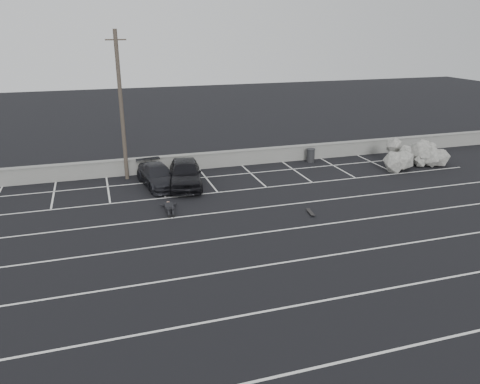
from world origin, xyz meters
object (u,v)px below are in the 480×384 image
object	(u,v)px
utility_pole	(121,107)
skateboard	(311,213)
trash_bin	(311,155)
person	(169,205)
car_left	(185,173)
car_right	(158,176)
riprap_pile	(418,158)

from	to	relation	value
utility_pole	skateboard	distance (m)	12.95
trash_bin	person	world-z (taller)	trash_bin
car_left	person	size ratio (longest dim) A/B	1.93
car_right	person	distance (m)	3.98
riprap_pile	skateboard	xyz separation A→B (m)	(-10.80, -5.79, -0.47)
car_left	trash_bin	xyz separation A→B (m)	(9.43, 2.53, -0.32)
riprap_pile	trash_bin	bearing A→B (deg)	155.04
trash_bin	utility_pole	bearing A→B (deg)	-179.72
car_left	utility_pole	distance (m)	5.49
car_left	skateboard	world-z (taller)	car_left
car_right	trash_bin	distance (m)	11.16
person	car_right	bearing A→B (deg)	93.52
car_right	riprap_pile	bearing A→B (deg)	-12.36
car_left	skateboard	size ratio (longest dim) A/B	5.90
riprap_pile	car_right	bearing A→B (deg)	176.63
car_right	trash_bin	xyz separation A→B (m)	(10.97, 2.03, -0.15)
riprap_pile	person	xyz separation A→B (m)	(-17.57, -2.93, -0.31)
car_left	riprap_pile	distance (m)	16.02
utility_pole	trash_bin	size ratio (longest dim) A/B	9.39
car_right	utility_pole	size ratio (longest dim) A/B	0.49
car_left	riprap_pile	bearing A→B (deg)	7.60
car_left	skateboard	xyz separation A→B (m)	(5.21, -6.32, -0.73)
trash_bin	person	size ratio (longest dim) A/B	0.39
car_left	trash_bin	size ratio (longest dim) A/B	4.95
car_left	car_right	xyz separation A→B (m)	(-1.55, 0.50, -0.17)
car_left	utility_pole	size ratio (longest dim) A/B	0.53
trash_bin	person	distance (m)	12.51
skateboard	riprap_pile	bearing A→B (deg)	35.68
riprap_pile	person	bearing A→B (deg)	-170.54
car_left	person	xyz separation A→B (m)	(-1.56, -3.46, -0.56)
utility_pole	riprap_pile	distance (m)	19.85
car_left	utility_pole	bearing A→B (deg)	151.93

